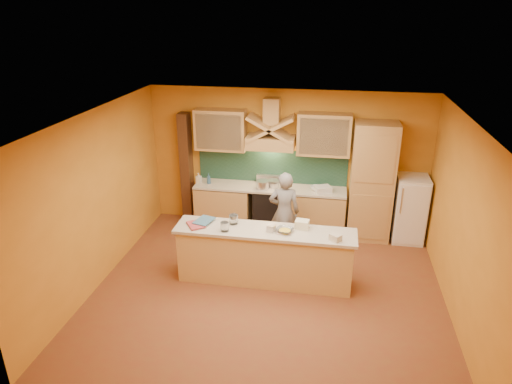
% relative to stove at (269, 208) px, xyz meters
% --- Properties ---
extents(floor, '(5.50, 5.00, 0.01)m').
position_rel_stove_xyz_m(floor, '(0.30, -2.20, -0.45)').
color(floor, brown).
rests_on(floor, ground).
extents(ceiling, '(5.50, 5.00, 0.01)m').
position_rel_stove_xyz_m(ceiling, '(0.30, -2.20, 2.35)').
color(ceiling, white).
rests_on(ceiling, wall_back).
extents(wall_back, '(5.50, 0.02, 2.80)m').
position_rel_stove_xyz_m(wall_back, '(0.30, 0.30, 0.95)').
color(wall_back, orange).
rests_on(wall_back, floor).
extents(wall_front, '(5.50, 0.02, 2.80)m').
position_rel_stove_xyz_m(wall_front, '(0.30, -4.70, 0.95)').
color(wall_front, orange).
rests_on(wall_front, floor).
extents(wall_left, '(0.02, 5.00, 2.80)m').
position_rel_stove_xyz_m(wall_left, '(-2.45, -2.20, 0.95)').
color(wall_left, orange).
rests_on(wall_left, floor).
extents(wall_right, '(0.02, 5.00, 2.80)m').
position_rel_stove_xyz_m(wall_right, '(3.05, -2.20, 0.95)').
color(wall_right, orange).
rests_on(wall_right, floor).
extents(base_cabinet_left, '(1.10, 0.60, 0.86)m').
position_rel_stove_xyz_m(base_cabinet_left, '(-0.95, 0.00, -0.02)').
color(base_cabinet_left, tan).
rests_on(base_cabinet_left, floor).
extents(base_cabinet_right, '(1.10, 0.60, 0.86)m').
position_rel_stove_xyz_m(base_cabinet_right, '(0.95, 0.00, -0.02)').
color(base_cabinet_right, tan).
rests_on(base_cabinet_right, floor).
extents(counter_top, '(3.00, 0.62, 0.04)m').
position_rel_stove_xyz_m(counter_top, '(-0.00, 0.00, 0.45)').
color(counter_top, beige).
rests_on(counter_top, base_cabinet_left).
extents(stove, '(0.60, 0.58, 0.90)m').
position_rel_stove_xyz_m(stove, '(0.00, 0.00, 0.00)').
color(stove, black).
rests_on(stove, floor).
extents(backsplash, '(3.00, 0.03, 0.70)m').
position_rel_stove_xyz_m(backsplash, '(-0.00, 0.28, 0.80)').
color(backsplash, '#1A3A2E').
rests_on(backsplash, wall_back).
extents(range_hood, '(0.92, 0.50, 0.24)m').
position_rel_stove_xyz_m(range_hood, '(0.00, 0.05, 1.37)').
color(range_hood, tan).
rests_on(range_hood, wall_back).
extents(hood_chimney, '(0.30, 0.30, 0.50)m').
position_rel_stove_xyz_m(hood_chimney, '(0.00, 0.15, 1.95)').
color(hood_chimney, tan).
rests_on(hood_chimney, wall_back).
extents(upper_cabinet_left, '(1.00, 0.35, 0.80)m').
position_rel_stove_xyz_m(upper_cabinet_left, '(-1.00, 0.12, 1.55)').
color(upper_cabinet_left, tan).
rests_on(upper_cabinet_left, wall_back).
extents(upper_cabinet_right, '(1.00, 0.35, 0.80)m').
position_rel_stove_xyz_m(upper_cabinet_right, '(1.00, 0.12, 1.55)').
color(upper_cabinet_right, tan).
rests_on(upper_cabinet_right, wall_back).
extents(pantry_column, '(0.80, 0.60, 2.30)m').
position_rel_stove_xyz_m(pantry_column, '(1.95, 0.00, 0.70)').
color(pantry_column, tan).
rests_on(pantry_column, floor).
extents(fridge, '(0.58, 0.60, 1.30)m').
position_rel_stove_xyz_m(fridge, '(2.70, 0.00, 0.20)').
color(fridge, white).
rests_on(fridge, floor).
extents(trim_column_left, '(0.20, 0.30, 2.30)m').
position_rel_stove_xyz_m(trim_column_left, '(-1.75, 0.15, 0.70)').
color(trim_column_left, '#472816').
rests_on(trim_column_left, floor).
extents(island_body, '(2.80, 0.55, 0.88)m').
position_rel_stove_xyz_m(island_body, '(0.20, -1.90, -0.01)').
color(island_body, '#E1B973').
rests_on(island_body, floor).
extents(island_top, '(2.90, 0.62, 0.05)m').
position_rel_stove_xyz_m(island_top, '(0.20, -1.90, 0.47)').
color(island_top, beige).
rests_on(island_top, island_body).
extents(person, '(0.59, 0.42, 1.53)m').
position_rel_stove_xyz_m(person, '(0.38, -0.81, 0.32)').
color(person, gray).
rests_on(person, floor).
extents(pot_large, '(0.28, 0.28, 0.18)m').
position_rel_stove_xyz_m(pot_large, '(-0.12, -0.12, 0.54)').
color(pot_large, silver).
rests_on(pot_large, stove).
extents(pot_small, '(0.25, 0.25, 0.13)m').
position_rel_stove_xyz_m(pot_small, '(0.08, 0.01, 0.51)').
color(pot_small, silver).
rests_on(pot_small, stove).
extents(soap_bottle_a, '(0.11, 0.11, 0.21)m').
position_rel_stove_xyz_m(soap_bottle_a, '(-1.45, -0.02, 0.57)').
color(soap_bottle_a, silver).
rests_on(soap_bottle_a, counter_top).
extents(soap_bottle_b, '(0.09, 0.09, 0.22)m').
position_rel_stove_xyz_m(soap_bottle_b, '(-1.24, -0.04, 0.58)').
color(soap_bottle_b, '#2E587E').
rests_on(soap_bottle_b, counter_top).
extents(bowl_back, '(0.25, 0.25, 0.08)m').
position_rel_stove_xyz_m(bowl_back, '(0.92, -0.02, 0.51)').
color(bowl_back, white).
rests_on(bowl_back, counter_top).
extents(dish_rack, '(0.37, 0.34, 0.11)m').
position_rel_stove_xyz_m(dish_rack, '(1.04, -0.07, 0.52)').
color(dish_rack, silver).
rests_on(dish_rack, counter_top).
extents(book_lower, '(0.38, 0.41, 0.03)m').
position_rel_stove_xyz_m(book_lower, '(-1.02, -2.02, 0.51)').
color(book_lower, '#AE3E44').
rests_on(book_lower, island_top).
extents(book_upper, '(0.34, 0.41, 0.03)m').
position_rel_stove_xyz_m(book_upper, '(-0.94, -1.79, 0.53)').
color(book_upper, '#3D6786').
rests_on(book_upper, island_top).
extents(jar_large, '(0.18, 0.18, 0.16)m').
position_rel_stove_xyz_m(jar_large, '(-0.34, -1.78, 0.57)').
color(jar_large, white).
rests_on(jar_large, island_top).
extents(jar_small, '(0.16, 0.16, 0.15)m').
position_rel_stove_xyz_m(jar_small, '(-0.42, -2.05, 0.57)').
color(jar_small, white).
rests_on(jar_small, island_top).
extents(kitchen_scale, '(0.15, 0.15, 0.09)m').
position_rel_stove_xyz_m(kitchen_scale, '(0.31, -1.94, 0.54)').
color(kitchen_scale, silver).
rests_on(kitchen_scale, island_top).
extents(mixing_bowl, '(0.32, 0.32, 0.06)m').
position_rel_stove_xyz_m(mixing_bowl, '(0.52, -1.93, 0.53)').
color(mixing_bowl, white).
rests_on(mixing_bowl, island_top).
extents(cloth, '(0.26, 0.22, 0.01)m').
position_rel_stove_xyz_m(cloth, '(0.50, -1.94, 0.50)').
color(cloth, beige).
rests_on(cloth, island_top).
extents(grocery_bag_a, '(0.23, 0.19, 0.14)m').
position_rel_stove_xyz_m(grocery_bag_a, '(0.78, -1.74, 0.56)').
color(grocery_bag_a, '#EBE6C1').
rests_on(grocery_bag_a, island_top).
extents(grocery_bag_b, '(0.21, 0.20, 0.10)m').
position_rel_stove_xyz_m(grocery_bag_b, '(1.31, -2.06, 0.55)').
color(grocery_bag_b, beige).
rests_on(grocery_bag_b, island_top).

